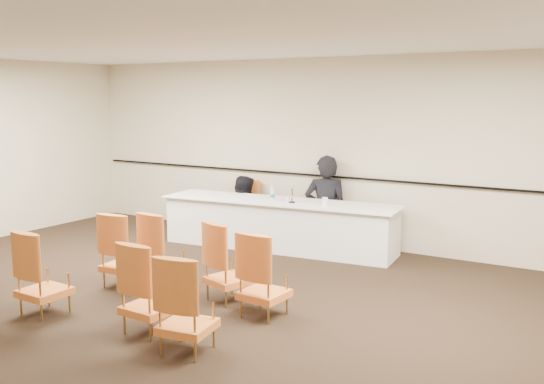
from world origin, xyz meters
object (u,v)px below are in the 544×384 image
(panelist_second_chair, at_px, (243,208))
(microphone, at_px, (292,194))
(aud_chair_front_mid, at_px, (229,261))
(drinking_glass, at_px, (288,199))
(panel_table, at_px, (279,225))
(coffee_cup, at_px, (325,202))
(panelist_main_chair, at_px, (326,216))
(water_bottle, at_px, (272,193))
(panelist_main, at_px, (326,214))
(aud_chair_front_left, at_px, (124,249))
(aud_chair_front_right, at_px, (264,274))
(panelist_second, at_px, (243,221))
(aud_chair_back_left, at_px, (43,272))
(aud_chair_back_mid, at_px, (149,287))
(aud_chair_back_right, at_px, (187,303))
(aud_chair_extra, at_px, (163,249))

(panelist_second_chair, bearing_deg, microphone, -28.36)
(aud_chair_front_mid, bearing_deg, drinking_glass, 121.05)
(panel_table, bearing_deg, coffee_cup, -11.26)
(panelist_main_chair, distance_m, water_bottle, 0.98)
(panelist_main, bearing_deg, microphone, 50.25)
(panelist_main_chair, height_order, coffee_cup, panelist_main_chair)
(coffee_cup, relative_size, aud_chair_front_left, 0.14)
(coffee_cup, height_order, aud_chair_front_right, aud_chair_front_right)
(aud_chair_front_mid, xyz_separation_m, aud_chair_front_right, (0.63, -0.22, 0.00))
(panelist_second, height_order, panelist_second_chair, panelist_second)
(microphone, relative_size, aud_chair_front_right, 0.27)
(drinking_glass, distance_m, aud_chair_front_mid, 2.46)
(aud_chair_back_left, xyz_separation_m, aud_chair_back_mid, (1.35, 0.21, 0.00))
(panelist_second, distance_m, panelist_second_chair, 0.23)
(panelist_second_chair, height_order, aud_chair_back_right, same)
(aud_chair_front_mid, height_order, aud_chair_back_right, same)
(water_bottle, xyz_separation_m, aud_chair_back_left, (-0.59, -3.85, -0.41))
(panelist_main_chair, xyz_separation_m, drinking_glass, (-0.31, -0.70, 0.34))
(aud_chair_back_right, relative_size, aud_chair_extra, 1.00)
(panelist_main_chair, height_order, aud_chair_extra, same)
(panelist_second, bearing_deg, aud_chair_front_mid, 112.57)
(coffee_cup, relative_size, aud_chair_back_left, 0.14)
(aud_chair_front_right, bearing_deg, drinking_glass, 117.86)
(panelist_main, xyz_separation_m, aud_chair_back_right, (0.77, -4.46, -0.03))
(water_bottle, distance_m, aud_chair_back_mid, 3.74)
(coffee_cup, xyz_separation_m, aud_chair_front_right, (0.56, -2.59, -0.36))
(panelist_second, relative_size, aud_chair_front_right, 1.68)
(drinking_glass, relative_size, coffee_cup, 0.75)
(aud_chair_front_mid, xyz_separation_m, aud_chair_back_mid, (-0.13, -1.21, 0.00))
(panel_table, xyz_separation_m, panelist_main_chair, (0.52, 0.62, 0.09))
(aud_chair_front_left, distance_m, aud_chair_front_right, 2.09)
(panelist_second, height_order, aud_chair_back_right, panelist_second)
(water_bottle, relative_size, aud_chair_back_left, 0.25)
(aud_chair_back_left, xyz_separation_m, aud_chair_extra, (0.42, 1.46, 0.00))
(panelist_main_chair, distance_m, aud_chair_front_mid, 3.08)
(aud_chair_front_mid, height_order, aud_chair_back_mid, same)
(microphone, xyz_separation_m, aud_chair_back_mid, (0.38, -3.59, -0.42))
(panelist_second_chair, bearing_deg, water_bottle, -34.07)
(panelist_main, height_order, panelist_second_chair, panelist_main)
(panelist_main_chair, relative_size, aud_chair_back_mid, 1.00)
(panelist_main, bearing_deg, aud_chair_extra, 55.27)
(panelist_main, bearing_deg, coffee_cup, 94.97)
(aud_chair_extra, bearing_deg, panelist_second_chair, 109.12)
(panelist_second_chair, xyz_separation_m, microphone, (1.27, -0.52, 0.42))
(microphone, bearing_deg, drinking_glass, 163.99)
(aud_chair_back_mid, bearing_deg, aud_chair_front_mid, 85.82)
(panel_table, relative_size, microphone, 14.84)
(panel_table, height_order, water_bottle, water_bottle)
(aud_chair_back_left, height_order, aud_chair_extra, same)
(aud_chair_back_left, bearing_deg, panelist_second_chair, 95.86)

